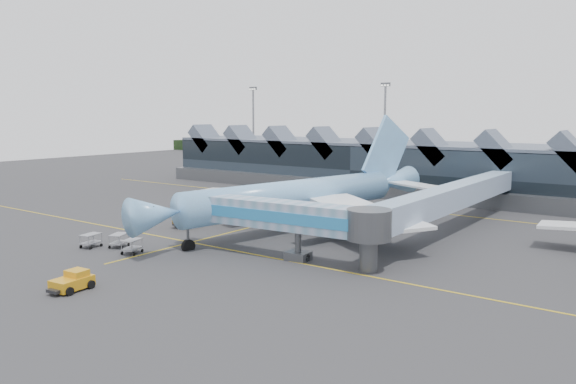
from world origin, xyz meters
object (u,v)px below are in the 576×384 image
Objects in this scene: main_airliner at (302,195)px; pushback_tug at (72,282)px; jet_bridge at (290,218)px; fuel_truck at (195,211)px.

pushback_tug is at bearing -80.13° from main_airliner.
pushback_tug is at bearing -119.08° from jet_bridge.
main_airliner is 1.87× the size of jet_bridge.
pushback_tug is (12.84, -27.30, -0.98)m from fuel_truck.
jet_bridge is 2.75× the size of fuel_truck.
jet_bridge is at bearing -38.78° from fuel_truck.
fuel_truck is (-14.09, -5.61, -2.74)m from main_airliner.
main_airliner is 15.41m from fuel_truck.
main_airliner reaches higher than jet_bridge.
main_airliner is at bearing 2.65° from fuel_truck.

